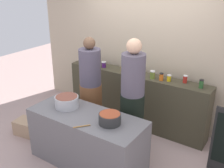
% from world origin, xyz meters
% --- Properties ---
extents(ground, '(12.00, 12.00, 0.00)m').
position_xyz_m(ground, '(0.00, 0.00, 0.00)').
color(ground, '#AC8F8A').
extents(storefront_wall, '(4.80, 0.12, 3.00)m').
position_xyz_m(storefront_wall, '(0.00, 1.45, 1.50)').
color(storefront_wall, '#BDAA8F').
rests_on(storefront_wall, ground).
extents(display_shelf, '(2.70, 0.36, 1.00)m').
position_xyz_m(display_shelf, '(0.00, 1.10, 0.50)').
color(display_shelf, '#3E3929').
rests_on(display_shelf, ground).
extents(prep_table, '(1.70, 0.70, 0.80)m').
position_xyz_m(prep_table, '(0.00, -0.30, 0.40)').
color(prep_table, slate).
rests_on(prep_table, ground).
extents(preserve_jar_0, '(0.09, 0.09, 0.13)m').
position_xyz_m(preserve_jar_0, '(-1.25, 1.14, 1.06)').
color(preserve_jar_0, '#A5311D').
rests_on(preserve_jar_0, display_shelf).
extents(preserve_jar_1, '(0.07, 0.07, 0.12)m').
position_xyz_m(preserve_jar_1, '(-0.79, 1.03, 1.06)').
color(preserve_jar_1, '#591A49').
rests_on(preserve_jar_1, display_shelf).
extents(preserve_jar_2, '(0.09, 0.09, 0.11)m').
position_xyz_m(preserve_jar_2, '(-0.66, 1.06, 1.05)').
color(preserve_jar_2, '#461B5F').
rests_on(preserve_jar_2, display_shelf).
extents(preserve_jar_3, '(0.07, 0.07, 0.12)m').
position_xyz_m(preserve_jar_3, '(-0.25, 1.08, 1.06)').
color(preserve_jar_3, '#EDAB16').
rests_on(preserve_jar_3, display_shelf).
extents(preserve_jar_4, '(0.09, 0.09, 0.11)m').
position_xyz_m(preserve_jar_4, '(-0.08, 1.08, 1.05)').
color(preserve_jar_4, olive).
rests_on(preserve_jar_4, display_shelf).
extents(preserve_jar_5, '(0.09, 0.09, 0.14)m').
position_xyz_m(preserve_jar_5, '(0.36, 1.04, 1.07)').
color(preserve_jar_5, olive).
rests_on(preserve_jar_5, display_shelf).
extents(preserve_jar_6, '(0.07, 0.07, 0.13)m').
position_xyz_m(preserve_jar_6, '(0.52, 1.04, 1.06)').
color(preserve_jar_6, orange).
rests_on(preserve_jar_6, display_shelf).
extents(preserve_jar_7, '(0.07, 0.07, 0.11)m').
position_xyz_m(preserve_jar_7, '(0.63, 1.08, 1.05)').
color(preserve_jar_7, gold).
rests_on(preserve_jar_7, display_shelf).
extents(preserve_jar_8, '(0.07, 0.07, 0.13)m').
position_xyz_m(preserve_jar_8, '(0.88, 1.16, 1.06)').
color(preserve_jar_8, '#AB251D').
rests_on(preserve_jar_8, display_shelf).
extents(preserve_jar_9, '(0.07, 0.07, 0.14)m').
position_xyz_m(preserve_jar_9, '(1.16, 1.09, 1.07)').
color(preserve_jar_9, '#295829').
rests_on(preserve_jar_9, display_shelf).
extents(cooking_pot_left, '(0.35, 0.35, 0.17)m').
position_xyz_m(cooking_pot_left, '(-0.40, -0.26, 0.89)').
color(cooking_pot_left, '#B7B7BC').
rests_on(cooking_pot_left, prep_table).
extents(cooking_pot_center, '(0.30, 0.30, 0.15)m').
position_xyz_m(cooking_pot_center, '(0.40, -0.30, 0.87)').
color(cooking_pot_center, '#2D2D2D').
rests_on(cooking_pot_center, prep_table).
extents(wooden_spoon, '(0.16, 0.19, 0.02)m').
position_xyz_m(wooden_spoon, '(0.15, -0.57, 0.81)').
color(wooden_spoon, '#9E703D').
rests_on(wooden_spoon, prep_table).
extents(cook_with_tongs, '(0.36, 0.36, 1.74)m').
position_xyz_m(cook_with_tongs, '(-0.40, 0.32, 0.79)').
color(cook_with_tongs, brown).
rests_on(cook_with_tongs, ground).
extents(cook_in_cap, '(0.36, 0.36, 1.83)m').
position_xyz_m(cook_in_cap, '(0.40, 0.29, 0.83)').
color(cook_in_cap, black).
rests_on(cook_in_cap, ground).
extents(bread_crate, '(0.49, 0.36, 0.26)m').
position_xyz_m(bread_crate, '(-1.36, -0.28, 0.13)').
color(bread_crate, tan).
rests_on(bread_crate, ground).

